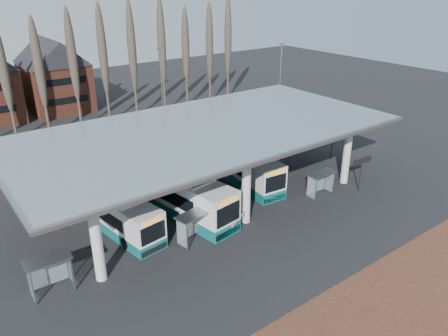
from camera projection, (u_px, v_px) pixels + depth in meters
ground at (266, 235)px, 32.91m from camera, size 140.00×140.00×0.00m
brick_strip at (412, 329)px, 24.11m from camera, size 70.00×10.00×0.03m
station_canopy at (205, 135)px, 36.47m from camera, size 32.00×16.00×6.34m
poplar_row at (89, 57)px, 53.54m from camera, size 45.10×1.10×14.50m
lamp_post_b at (162, 89)px, 53.09m from camera, size 0.80×0.16×10.17m
lamp_post_c at (280, 82)px, 56.36m from camera, size 0.80×0.16×10.17m
bus_0 at (111, 208)px, 33.73m from camera, size 3.82×11.18×3.05m
bus_1 at (173, 190)px, 36.12m from camera, size 4.48×12.96×3.53m
bus_2 at (238, 163)px, 41.70m from camera, size 3.60×11.88×3.25m
shelter_0 at (49, 267)px, 26.28m from camera, size 2.73×1.43×2.49m
shelter_1 at (192, 221)px, 31.35m from camera, size 2.77×1.71×2.40m
shelter_2 at (320, 179)px, 38.00m from camera, size 2.59×1.39×2.35m
info_sign_0 at (362, 163)px, 38.66m from camera, size 2.15×0.27×3.19m
info_sign_1 at (333, 135)px, 45.38m from camera, size 2.16×0.35×3.22m
barrier at (238, 220)px, 33.11m from camera, size 2.24×1.23×1.23m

